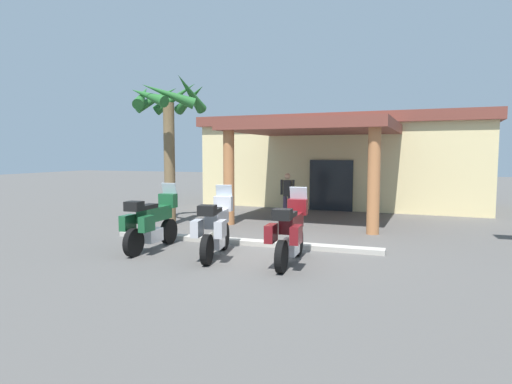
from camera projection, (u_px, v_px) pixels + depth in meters
ground_plane at (271, 252)px, 10.70m from camera, size 80.00×80.00×0.00m
motel_building at (343, 160)px, 20.49m from camera, size 12.83×11.17×4.03m
motorcycle_green at (151, 222)px, 10.84m from camera, size 0.70×2.21×1.61m
motorcycle_silver at (216, 227)px, 10.13m from camera, size 0.87×2.20×1.61m
motorcycle_maroon at (290, 232)px, 9.48m from camera, size 0.72×2.21×1.61m
pedestrian at (287, 192)px, 16.21m from camera, size 0.53×0.32×1.65m
palm_tree_roadside at (168, 114)px, 14.50m from camera, size 2.55×2.61×4.91m
curb_strip at (241, 242)px, 11.64m from camera, size 7.35×0.36×0.12m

